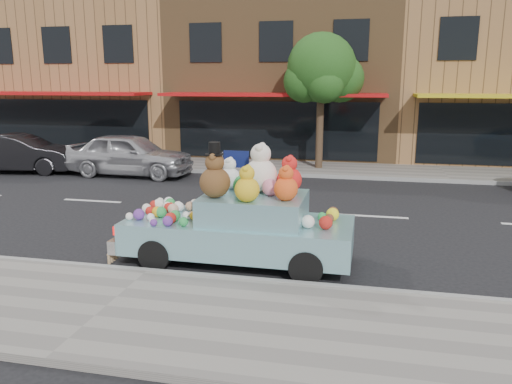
% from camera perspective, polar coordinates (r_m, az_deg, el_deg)
% --- Properties ---
extents(ground, '(120.00, 120.00, 0.00)m').
position_cam_1_polar(ground, '(13.80, -3.68, -1.87)').
color(ground, black).
rests_on(ground, ground).
extents(near_sidewalk, '(60.00, 3.00, 0.12)m').
position_cam_1_polar(near_sidewalk, '(8.08, -16.72, -12.70)').
color(near_sidewalk, gray).
rests_on(near_sidewalk, ground).
extents(far_sidewalk, '(60.00, 3.00, 0.12)m').
position_cam_1_polar(far_sidewalk, '(19.98, 1.44, 2.85)').
color(far_sidewalk, gray).
rests_on(far_sidewalk, ground).
extents(near_kerb, '(60.00, 0.12, 0.13)m').
position_cam_1_polar(near_kerb, '(9.30, -12.24, -8.98)').
color(near_kerb, gray).
rests_on(near_kerb, ground).
extents(far_kerb, '(60.00, 0.12, 0.13)m').
position_cam_1_polar(far_kerb, '(18.53, 0.56, 2.10)').
color(far_kerb, gray).
rests_on(far_kerb, ground).
extents(storefront_left, '(10.00, 9.80, 7.30)m').
position_cam_1_polar(storefront_left, '(28.34, -17.03, 12.48)').
color(storefront_left, olive).
rests_on(storefront_left, ground).
extents(storefront_mid, '(10.00, 9.80, 7.30)m').
position_cam_1_polar(storefront_mid, '(25.09, 3.91, 13.04)').
color(storefront_mid, olive).
rests_on(storefront_mid, ground).
extents(storefront_right, '(10.00, 9.80, 7.30)m').
position_cam_1_polar(storefront_right, '(25.60, 27.14, 11.71)').
color(storefront_right, olive).
rests_on(storefront_right, ground).
extents(street_tree, '(3.00, 2.70, 5.22)m').
position_cam_1_polar(street_tree, '(19.46, 7.56, 13.24)').
color(street_tree, '#38281C').
rests_on(street_tree, ground).
extents(car_silver, '(4.68, 1.99, 1.58)m').
position_cam_1_polar(car_silver, '(18.98, -14.20, 4.18)').
color(car_silver, silver).
rests_on(car_silver, ground).
extents(car_dark, '(4.60, 2.25, 1.45)m').
position_cam_1_polar(car_dark, '(21.09, -25.37, 3.99)').
color(car_dark, black).
rests_on(car_dark, ground).
extents(art_car, '(4.50, 1.80, 2.37)m').
position_cam_1_polar(art_car, '(9.54, -1.81, -3.33)').
color(art_car, black).
rests_on(art_car, ground).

